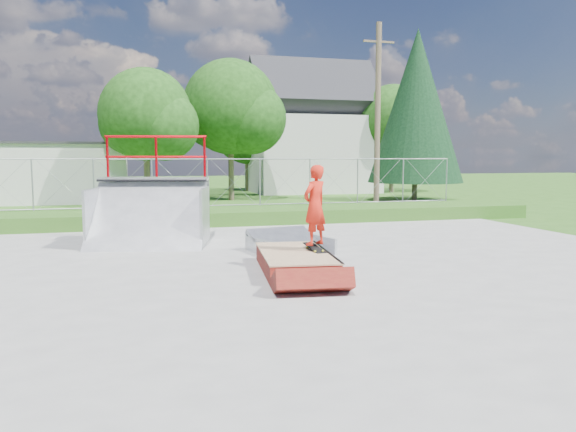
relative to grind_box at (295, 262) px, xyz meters
name	(u,v)px	position (x,y,z in m)	size (l,w,h in m)	color
ground	(277,279)	(-0.52, -0.52, -0.21)	(120.00, 120.00, 0.00)	#2D5819
concrete_pad	(277,278)	(-0.52, -0.52, -0.19)	(20.00, 16.00, 0.04)	gray
grass_berm	(211,216)	(-0.52, 8.98, 0.04)	(24.00, 3.00, 0.50)	#2D5819
grind_box	(295,262)	(0.00, 0.00, 0.00)	(1.69, 2.95, 0.42)	maroon
quarter_pipe	(149,190)	(-2.77, 4.33, 1.27)	(2.95, 2.50, 2.95)	#9A9DA2
flat_bank_ramp	(290,243)	(0.51, 2.18, 0.04)	(1.65, 1.76, 0.51)	#9A9DA2
skateboard	(315,248)	(0.46, 0.08, 0.25)	(0.22, 0.80, 0.02)	black
skater	(315,209)	(0.46, 0.08, 1.08)	(0.61, 0.40, 1.66)	red
chain_link_fence	(207,183)	(-0.52, 9.98, 1.19)	(20.00, 0.06, 1.80)	#91939A
utility_building_flat	(29,173)	(-8.52, 21.48, 1.29)	(10.00, 6.00, 3.00)	beige
gable_house	(311,135)	(8.48, 25.48, 3.63)	(8.40, 6.08, 8.94)	beige
utility_pole	(378,118)	(6.98, 11.48, 3.79)	(0.24, 0.24, 8.00)	brown
tree_left_near	(151,118)	(-2.27, 17.32, 4.03)	(4.76, 4.48, 6.65)	brown
tree_center	(236,110)	(2.27, 19.30, 4.64)	(5.44, 5.12, 7.60)	brown
tree_right_far	(397,124)	(13.75, 23.31, 4.33)	(5.10, 4.80, 7.12)	brown
tree_back_mid	(251,138)	(4.70, 27.34, 3.42)	(4.08, 3.84, 5.70)	brown
conifer_tree	(417,106)	(11.48, 16.48, 4.84)	(5.04, 5.04, 9.10)	brown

